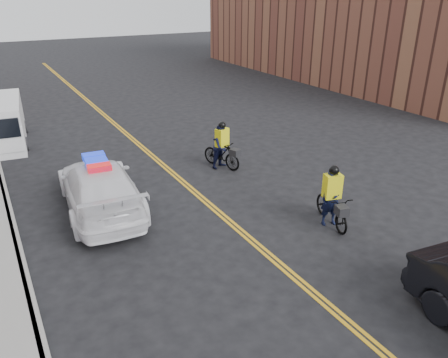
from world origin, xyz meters
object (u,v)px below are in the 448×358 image
police_cruiser (100,187)px  cyclist_near (331,204)px  cargo_van (2,124)px  cyclist_far (222,150)px

police_cruiser → cyclist_near: 7.43m
police_cruiser → cyclist_near: size_ratio=2.75×
police_cruiser → cargo_van: 9.09m
cargo_van → cyclist_far: 10.64m
cargo_van → cyclist_far: cargo_van is taller
cyclist_near → cyclist_far: 5.80m
cargo_van → cyclist_far: (7.51, -7.53, -0.25)m
cyclist_far → cyclist_near: bearing=-103.0°
cargo_van → cyclist_far: size_ratio=2.59×
police_cruiser → cyclist_near: (5.93, -4.47, -0.14)m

